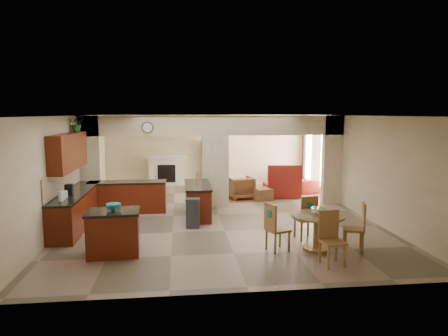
{
  "coord_description": "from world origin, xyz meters",
  "views": [
    {
      "loc": [
        -1.09,
        -11.02,
        2.87
      ],
      "look_at": [
        0.19,
        0.3,
        1.3
      ],
      "focal_mm": 32.0,
      "sensor_mm": 36.0,
      "label": 1
    }
  ],
  "objects": [
    {
      "name": "floor",
      "position": [
        0.0,
        0.0,
        0.0
      ],
      "size": [
        10.0,
        10.0,
        0.0
      ],
      "primitive_type": "plane",
      "color": "gray",
      "rests_on": "ground"
    },
    {
      "name": "ceiling",
      "position": [
        0.0,
        0.0,
        2.8
      ],
      "size": [
        10.0,
        10.0,
        0.0
      ],
      "primitive_type": "plane",
      "rotation": [
        3.14,
        0.0,
        0.0
      ],
      "color": "white",
      "rests_on": "wall_back"
    },
    {
      "name": "wall_back",
      "position": [
        0.0,
        5.0,
        1.4
      ],
      "size": [
        8.0,
        0.0,
        8.0
      ],
      "primitive_type": "plane",
      "rotation": [
        1.57,
        0.0,
        0.0
      ],
      "color": "beige",
      "rests_on": "floor"
    },
    {
      "name": "wall_front",
      "position": [
        0.0,
        -5.0,
        1.4
      ],
      "size": [
        8.0,
        0.0,
        8.0
      ],
      "primitive_type": "plane",
      "rotation": [
        -1.57,
        0.0,
        0.0
      ],
      "color": "beige",
      "rests_on": "floor"
    },
    {
      "name": "wall_left",
      "position": [
        -4.0,
        0.0,
        1.4
      ],
      "size": [
        0.0,
        10.0,
        10.0
      ],
      "primitive_type": "plane",
      "rotation": [
        1.57,
        0.0,
        1.57
      ],
      "color": "beige",
      "rests_on": "floor"
    },
    {
      "name": "wall_right",
      "position": [
        4.0,
        0.0,
        1.4
      ],
      "size": [
        0.0,
        10.0,
        10.0
      ],
      "primitive_type": "plane",
      "rotation": [
        1.57,
        0.0,
        -1.57
      ],
      "color": "beige",
      "rests_on": "floor"
    },
    {
      "name": "partition_left_pier",
      "position": [
        -3.7,
        1.0,
        1.4
      ],
      "size": [
        0.6,
        0.25,
        2.8
      ],
      "primitive_type": "cube",
      "color": "beige",
      "rests_on": "floor"
    },
    {
      "name": "partition_center_pier",
      "position": [
        0.0,
        1.0,
        1.1
      ],
      "size": [
        0.8,
        0.25,
        2.2
      ],
      "primitive_type": "cube",
      "color": "beige",
      "rests_on": "floor"
    },
    {
      "name": "partition_right_pier",
      "position": [
        3.7,
        1.0,
        1.4
      ],
      "size": [
        0.6,
        0.25,
        2.8
      ],
      "primitive_type": "cube",
      "color": "beige",
      "rests_on": "floor"
    },
    {
      "name": "partition_header",
      "position": [
        0.0,
        1.0,
        2.5
      ],
      "size": [
        8.0,
        0.25,
        0.6
      ],
      "primitive_type": "cube",
      "color": "beige",
      "rests_on": "partition_center_pier"
    },
    {
      "name": "kitchen_counter",
      "position": [
        -3.26,
        -0.25,
        0.46
      ],
      "size": [
        2.52,
        3.29,
        1.48
      ],
      "color": "#430B07",
      "rests_on": "floor"
    },
    {
      "name": "upper_cabinets",
      "position": [
        -3.82,
        -0.8,
        1.92
      ],
      "size": [
        0.35,
        2.4,
        0.9
      ],
      "primitive_type": "cube",
      "color": "#430B07",
      "rests_on": "wall_left"
    },
    {
      "name": "peninsula",
      "position": [
        -0.6,
        -0.11,
        0.46
      ],
      "size": [
        0.7,
        1.85,
        0.91
      ],
      "color": "#430B07",
      "rests_on": "floor"
    },
    {
      "name": "wall_clock",
      "position": [
        -2.0,
        0.85,
        2.45
      ],
      "size": [
        0.34,
        0.03,
        0.34
      ],
      "primitive_type": "cylinder",
      "rotation": [
        1.57,
        0.0,
        0.0
      ],
      "color": "#532B1B",
      "rests_on": "partition_header"
    },
    {
      "name": "rug",
      "position": [
        1.2,
        2.1,
        0.01
      ],
      "size": [
        1.6,
        1.3,
        0.01
      ],
      "primitive_type": "cube",
      "color": "brown",
      "rests_on": "floor"
    },
    {
      "name": "fireplace",
      "position": [
        -1.6,
        4.83,
        0.61
      ],
      "size": [
        1.6,
        0.35,
        1.2
      ],
      "color": "white",
      "rests_on": "floor"
    },
    {
      "name": "shelving_unit",
      "position": [
        0.35,
        4.82,
        0.9
      ],
      "size": [
        1.0,
        0.32,
        1.8
      ],
      "primitive_type": "cube",
      "color": "brown",
      "rests_on": "floor"
    },
    {
      "name": "window_a",
      "position": [
        3.97,
        2.3,
        1.2
      ],
      "size": [
        0.02,
        0.9,
        1.9
      ],
      "primitive_type": "cube",
      "color": "white",
      "rests_on": "wall_right"
    },
    {
      "name": "window_b",
      "position": [
        3.97,
        4.0,
        1.2
      ],
      "size": [
        0.02,
        0.9,
        1.9
      ],
      "primitive_type": "cube",
      "color": "white",
      "rests_on": "wall_right"
    },
    {
      "name": "glazed_door",
      "position": [
        3.97,
        3.15,
        1.05
      ],
      "size": [
        0.02,
        0.7,
        2.1
      ],
      "primitive_type": "cube",
      "color": "white",
      "rests_on": "wall_right"
    },
    {
      "name": "drape_a_left",
      "position": [
        3.93,
        1.7,
        1.2
      ],
      "size": [
        0.1,
        0.28,
        2.3
      ],
      "primitive_type": "cube",
      "color": "#3C1918",
      "rests_on": "wall_right"
    },
    {
      "name": "drape_a_right",
      "position": [
        3.93,
        2.9,
        1.2
      ],
      "size": [
        0.1,
        0.28,
        2.3
      ],
      "primitive_type": "cube",
      "color": "#3C1918",
      "rests_on": "wall_right"
    },
    {
      "name": "drape_b_left",
      "position": [
        3.93,
        3.4,
        1.2
      ],
      "size": [
        0.1,
        0.28,
        2.3
      ],
      "primitive_type": "cube",
      "color": "#3C1918",
      "rests_on": "wall_right"
    },
    {
      "name": "drape_b_right",
      "position": [
        3.93,
        4.6,
        1.2
      ],
      "size": [
        0.1,
        0.28,
        2.3
      ],
      "primitive_type": "cube",
      "color": "#3C1918",
      "rests_on": "wall_right"
    },
    {
      "name": "ceiling_fan",
      "position": [
        1.5,
        3.0,
        2.56
      ],
      "size": [
        1.0,
        1.0,
        0.1
      ],
      "primitive_type": "cylinder",
      "color": "white",
      "rests_on": "ceiling"
    },
    {
      "name": "kitchen_island",
      "position": [
        -2.44,
        -2.98,
        0.46
      ],
      "size": [
        1.1,
        0.82,
        0.92
      ],
      "rotation": [
        0.0,
        0.0,
        0.06
      ],
      "color": "#430B07",
      "rests_on": "floor"
    },
    {
      "name": "teal_bowl",
      "position": [
        -2.43,
        -2.93,
        0.98
      ],
      "size": [
        0.29,
        0.29,
        0.14
      ],
      "primitive_type": "cylinder",
      "color": "#137B82",
      "rests_on": "kitchen_island"
    },
    {
      "name": "trash_can",
      "position": [
        -0.77,
        -1.22,
        0.35
      ],
      "size": [
        0.36,
        0.32,
        0.69
      ],
      "primitive_type": "cube",
      "rotation": [
        0.0,
        0.0,
        -0.13
      ],
      "color": "#2E2E30",
      "rests_on": "floor"
    },
    {
      "name": "dining_table",
      "position": [
        1.77,
        -3.17,
        0.51
      ],
      "size": [
        1.12,
        1.12,
        0.76
      ],
      "color": "brown",
      "rests_on": "floor"
    },
    {
      "name": "fruit_bowl",
      "position": [
        1.79,
        -3.18,
        0.85
      ],
      "size": [
        0.32,
        0.32,
        0.17
      ],
      "primitive_type": "cylinder",
      "color": "#89BF29",
      "rests_on": "dining_table"
    },
    {
      "name": "sofa",
      "position": [
        3.3,
        3.61,
        0.35
      ],
      "size": [
        2.49,
        1.16,
        0.71
      ],
      "primitive_type": "imported",
      "rotation": [
        0.0,
        0.0,
        1.66
      ],
      "color": "maroon",
      "rests_on": "floor"
    },
    {
      "name": "chaise",
      "position": [
        2.42,
        2.23,
        0.23
      ],
      "size": [
        1.15,
        0.94,
        0.46
      ],
      "primitive_type": "cube",
      "rotation": [
        0.0,
        0.0,
        0.0
      ],
      "color": "maroon",
      "rests_on": "floor"
    },
    {
      "name": "armchair",
      "position": [
        0.95,
        2.08,
        0.37
      ],
      "size": [
        0.95,
        0.97,
        0.74
      ],
      "primitive_type": "imported",
      "rotation": [
        0.0,
        0.0,
        3.36
      ],
      "color": "maroon",
      "rests_on": "floor"
    },
    {
      "name": "ottoman",
      "position": [
        1.65,
        1.75,
        0.2
      ],
      "size": [
        0.66,
        0.66,
        0.39
      ],
      "primitive_type": "cube",
      "rotation": [
        0.0,
        0.0,
        0.28
      ],
      "color": "maroon",
      "rests_on": "floor"
    },
    {
      "name": "plant",
      "position": [
        -3.82,
        0.15,
        2.59
      ],
      "size": [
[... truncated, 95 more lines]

